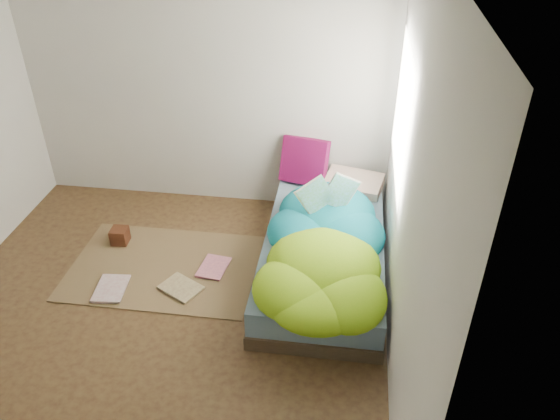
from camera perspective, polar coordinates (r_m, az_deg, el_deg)
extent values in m
cube|color=#3B2316|center=(4.45, -12.38, -10.53)|extent=(3.50, 3.50, 0.00)
cube|color=#B7B4AE|center=(5.20, -7.94, 13.66)|extent=(3.50, 0.04, 2.60)
cube|color=#B7B4AE|center=(3.45, 13.34, 2.29)|extent=(0.04, 3.50, 2.60)
cube|color=white|center=(4.21, 12.61, 9.78)|extent=(0.01, 1.00, 1.20)
cube|color=#35291C|center=(4.73, 4.50, -5.60)|extent=(1.00, 2.00, 0.12)
cube|color=slate|center=(4.63, 4.59, -3.97)|extent=(0.98, 1.96, 0.22)
cube|color=brown|center=(4.87, -12.03, -5.84)|extent=(1.60, 1.10, 0.01)
cube|color=beige|center=(5.21, 7.70, 2.76)|extent=(0.59, 0.44, 0.12)
cube|color=#4C052B|center=(5.23, 2.59, 5.17)|extent=(0.45, 0.23, 0.43)
cube|color=#3B180D|center=(5.21, -16.39, -2.59)|extent=(0.15, 0.15, 0.15)
imported|color=silver|center=(4.78, -18.63, -7.75)|extent=(0.28, 0.36, 0.03)
imported|color=#DB7E85|center=(4.80, -8.24, -5.74)|extent=(0.27, 0.34, 0.03)
imported|color=tan|center=(4.55, -11.37, -8.78)|extent=(0.40, 0.37, 0.02)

